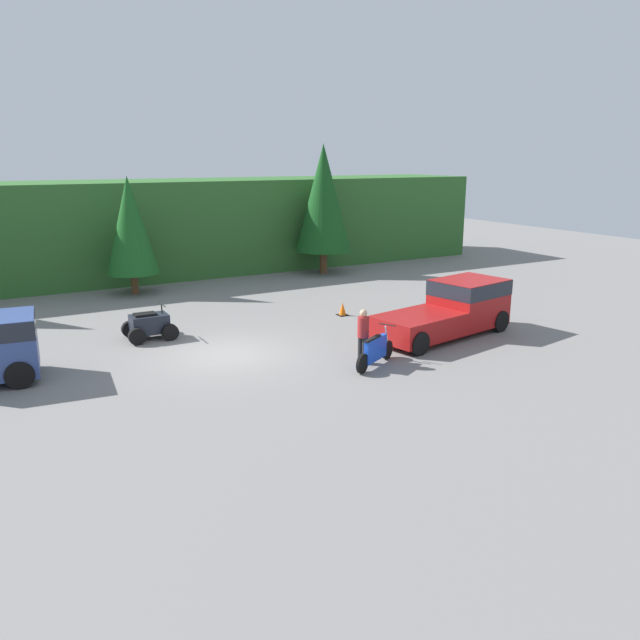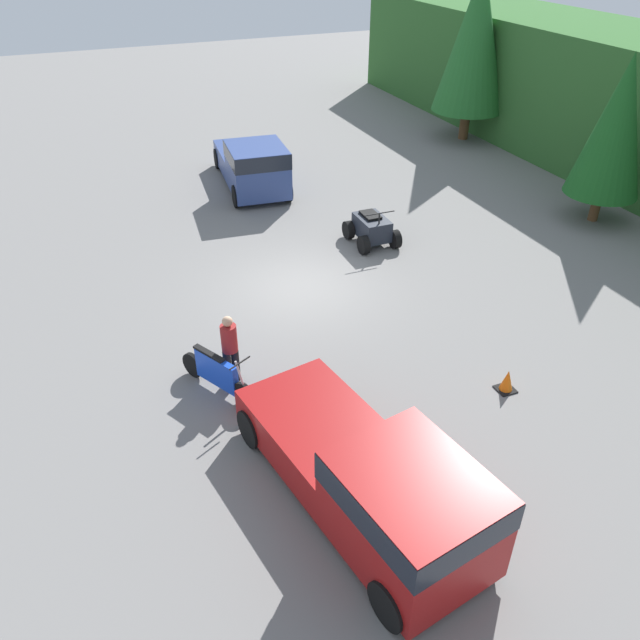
# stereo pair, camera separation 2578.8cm
# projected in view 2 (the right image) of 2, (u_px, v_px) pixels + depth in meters

# --- Properties ---
(ground_plane) EXTENTS (80.00, 80.00, 0.00)m
(ground_plane) POSITION_uv_depth(u_px,v_px,m) (300.00, 287.00, 18.18)
(ground_plane) COLOR slate
(tree_left) EXTENTS (3.28, 3.28, 7.46)m
(tree_left) POSITION_uv_depth(u_px,v_px,m) (475.00, 39.00, 27.41)
(tree_left) COLOR brown
(tree_left) RESTS_ON ground_plane
(tree_mid_left) EXTENTS (2.47, 2.47, 5.61)m
(tree_mid_left) POSITION_uv_depth(u_px,v_px,m) (617.00, 126.00, 20.25)
(tree_mid_left) COLOR brown
(tree_mid_left) RESTS_ON ground_plane
(pickup_truck_red) EXTENTS (5.91, 3.07, 1.96)m
(pickup_truck_red) POSITION_uv_depth(u_px,v_px,m) (378.00, 481.00, 10.69)
(pickup_truck_red) COLOR maroon
(pickup_truck_red) RESTS_ON ground_plane
(pickup_truck_second) EXTENTS (5.54, 2.65, 1.96)m
(pickup_truck_second) POSITION_uv_depth(u_px,v_px,m) (253.00, 164.00, 23.92)
(pickup_truck_second) COLOR #334784
(pickup_truck_second) RESTS_ON ground_plane
(dirt_bike) EXTENTS (2.09, 1.24, 1.19)m
(dirt_bike) POSITION_uv_depth(u_px,v_px,m) (217.00, 373.00, 14.02)
(dirt_bike) COLOR black
(dirt_bike) RESTS_ON ground_plane
(quad_atv) EXTENTS (1.81, 1.36, 1.26)m
(quad_atv) POSITION_uv_depth(u_px,v_px,m) (372.00, 229.00, 20.30)
(quad_atv) COLOR black
(quad_atv) RESTS_ON ground_plane
(rider_person) EXTENTS (0.42, 0.42, 1.79)m
(rider_person) POSITION_uv_depth(u_px,v_px,m) (230.00, 347.00, 14.05)
(rider_person) COLOR black
(rider_person) RESTS_ON ground_plane
(traffic_cone) EXTENTS (0.42, 0.42, 0.55)m
(traffic_cone) POSITION_uv_depth(u_px,v_px,m) (507.00, 381.00, 14.17)
(traffic_cone) COLOR black
(traffic_cone) RESTS_ON ground_plane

